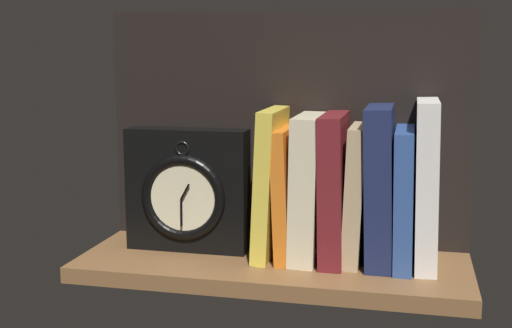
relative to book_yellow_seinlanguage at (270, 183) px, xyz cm
name	(u,v)px	position (x,y,z in cm)	size (l,w,h in cm)	color
ground_plane	(273,267)	(0.98, -2.74, -13.16)	(61.97, 23.24, 2.50)	brown
back_panel	(286,129)	(0.98, 8.28, 7.86)	(61.97, 1.20, 39.54)	black
book_yellow_seinlanguage	(270,183)	(0.00, 0.00, 0.00)	(2.58, 14.56, 23.82)	gold
book_orange_pandolfini	(287,192)	(2.72, 0.00, -1.48)	(2.27, 14.34, 20.86)	orange
book_cream_twain	(308,187)	(6.21, 0.00, -0.43)	(4.11, 14.60, 22.96)	beige
book_maroon_dawkins	(334,188)	(10.35, 0.00, -0.31)	(3.55, 15.23, 23.21)	maroon
book_tan_shortstories	(356,194)	(13.77, 0.00, -1.16)	(2.69, 12.79, 21.51)	tan
book_navy_bierce	(380,185)	(17.43, 0.00, 0.37)	(4.02, 14.61, 24.57)	#192147
book_blue_modern	(404,197)	(21.13, 0.00, -1.31)	(2.79, 15.36, 21.20)	#2D4C8E
book_white_catcher	(427,184)	(24.45, 0.00, 0.91)	(3.24, 14.21, 25.64)	silver
framed_clock	(187,191)	(-13.95, -0.81, -1.90)	(20.32, 6.13, 20.32)	black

